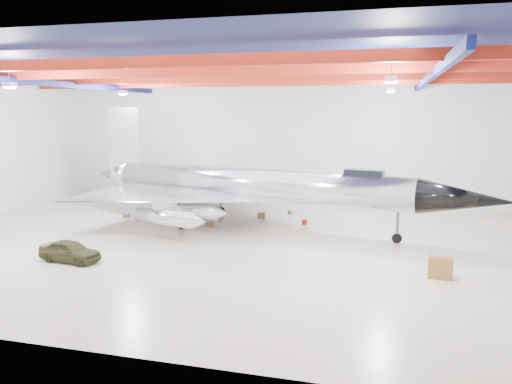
# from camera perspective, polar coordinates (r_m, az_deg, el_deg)

# --- Properties ---
(floor) EXTENTS (40.00, 40.00, 0.00)m
(floor) POSITION_cam_1_polar(r_m,az_deg,el_deg) (32.02, -3.91, -5.77)
(floor) COLOR beige
(floor) RESTS_ON ground
(wall_back) EXTENTS (40.00, 0.00, 40.00)m
(wall_back) POSITION_cam_1_polar(r_m,az_deg,el_deg) (45.46, 2.12, 5.76)
(wall_back) COLOR silver
(wall_back) RESTS_ON floor
(ceiling) EXTENTS (40.00, 40.00, 0.00)m
(ceiling) POSITION_cam_1_polar(r_m,az_deg,el_deg) (31.03, -4.14, 14.24)
(ceiling) COLOR #0A0F38
(ceiling) RESTS_ON wall_back
(ceiling_structure) EXTENTS (39.50, 29.50, 1.08)m
(ceiling_structure) POSITION_cam_1_polar(r_m,az_deg,el_deg) (30.98, -4.13, 12.99)
(ceiling_structure) COLOR maroon
(ceiling_structure) RESTS_ON ceiling
(jet_aircraft) EXTENTS (31.13, 21.04, 8.55)m
(jet_aircraft) POSITION_cam_1_polar(r_m,az_deg,el_deg) (35.59, -0.24, 0.40)
(jet_aircraft) COLOR silver
(jet_aircraft) RESTS_ON floor
(jeep) EXTENTS (3.71, 1.85, 1.22)m
(jeep) POSITION_cam_1_polar(r_m,az_deg,el_deg) (29.76, -20.51, -6.32)
(jeep) COLOR #333219
(jeep) RESTS_ON floor
(desk) EXTENTS (1.24, 0.72, 1.08)m
(desk) POSITION_cam_1_polar(r_m,az_deg,el_deg) (26.84, 20.33, -8.15)
(desk) COLOR brown
(desk) RESTS_ON floor
(crate_ply) EXTENTS (0.63, 0.53, 0.41)m
(crate_ply) POSITION_cam_1_polar(r_m,az_deg,el_deg) (38.97, -10.91, -2.88)
(crate_ply) COLOR olive
(crate_ply) RESTS_ON floor
(toolbox_red) EXTENTS (0.45, 0.37, 0.30)m
(toolbox_red) POSITION_cam_1_polar(r_m,az_deg,el_deg) (39.13, -7.65, -2.82)
(toolbox_red) COLOR #9F1C0F
(toolbox_red) RESTS_ON floor
(parts_bin) EXTENTS (0.57, 0.46, 0.40)m
(parts_bin) POSITION_cam_1_polar(r_m,az_deg,el_deg) (39.02, 0.63, -2.70)
(parts_bin) COLOR olive
(parts_bin) RESTS_ON floor
(crate_small) EXTENTS (0.45, 0.37, 0.30)m
(crate_small) POSITION_cam_1_polar(r_m,az_deg,el_deg) (40.40, -14.61, -2.66)
(crate_small) COLOR #59595B
(crate_small) RESTS_ON floor
(tool_chest) EXTENTS (0.42, 0.42, 0.37)m
(tool_chest) POSITION_cam_1_polar(r_m,az_deg,el_deg) (36.97, 5.57, -3.44)
(tool_chest) COLOR #9F1C0F
(tool_chest) RESTS_ON floor
(oil_barrel) EXTENTS (0.60, 0.54, 0.35)m
(oil_barrel) POSITION_cam_1_polar(r_m,az_deg,el_deg) (36.20, -5.19, -3.73)
(oil_barrel) COLOR olive
(oil_barrel) RESTS_ON floor
(spares_box) EXTENTS (0.41, 0.41, 0.32)m
(spares_box) POSITION_cam_1_polar(r_m,az_deg,el_deg) (40.54, 3.89, -2.32)
(spares_box) COLOR #59595B
(spares_box) RESTS_ON floor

